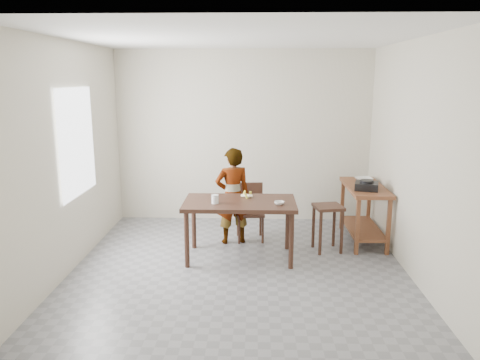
{
  "coord_description": "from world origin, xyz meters",
  "views": [
    {
      "loc": [
        0.18,
        -5.36,
        2.27
      ],
      "look_at": [
        0.0,
        0.4,
        1.0
      ],
      "focal_mm": 35.0,
      "sensor_mm": 36.0,
      "label": 1
    }
  ],
  "objects_px": {
    "child": "(233,196)",
    "stool": "(327,228)",
    "dining_table": "(240,230)",
    "prep_counter": "(364,213)",
    "dining_chair": "(250,213)"
  },
  "relations": [
    {
      "from": "stool",
      "to": "dining_chair",
      "type": "bearing_deg",
      "value": 158.89
    },
    {
      "from": "stool",
      "to": "prep_counter",
      "type": "bearing_deg",
      "value": 35.84
    },
    {
      "from": "prep_counter",
      "to": "dining_chair",
      "type": "xyz_separation_m",
      "value": [
        -1.6,
        -0.01,
        -0.0
      ]
    },
    {
      "from": "dining_table",
      "to": "stool",
      "type": "distance_m",
      "value": 1.19
    },
    {
      "from": "dining_table",
      "to": "dining_chair",
      "type": "relative_size",
      "value": 1.76
    },
    {
      "from": "child",
      "to": "prep_counter",
      "type": "bearing_deg",
      "value": 166.5
    },
    {
      "from": "child",
      "to": "stool",
      "type": "bearing_deg",
      "value": 150.15
    },
    {
      "from": "dining_table",
      "to": "stool",
      "type": "height_order",
      "value": "dining_table"
    },
    {
      "from": "dining_table",
      "to": "stool",
      "type": "xyz_separation_m",
      "value": [
        1.16,
        0.29,
        -0.06
      ]
    },
    {
      "from": "dining_chair",
      "to": "prep_counter",
      "type": "bearing_deg",
      "value": -4.66
    },
    {
      "from": "child",
      "to": "dining_chair",
      "type": "relative_size",
      "value": 1.69
    },
    {
      "from": "dining_chair",
      "to": "stool",
      "type": "relative_size",
      "value": 1.27
    },
    {
      "from": "child",
      "to": "dining_chair",
      "type": "bearing_deg",
      "value": -170.99
    },
    {
      "from": "prep_counter",
      "to": "child",
      "type": "distance_m",
      "value": 1.86
    },
    {
      "from": "dining_table",
      "to": "prep_counter",
      "type": "xyz_separation_m",
      "value": [
        1.72,
        0.7,
        0.03
      ]
    }
  ]
}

